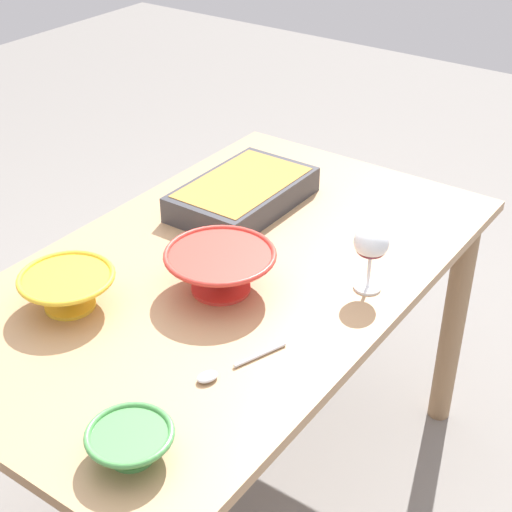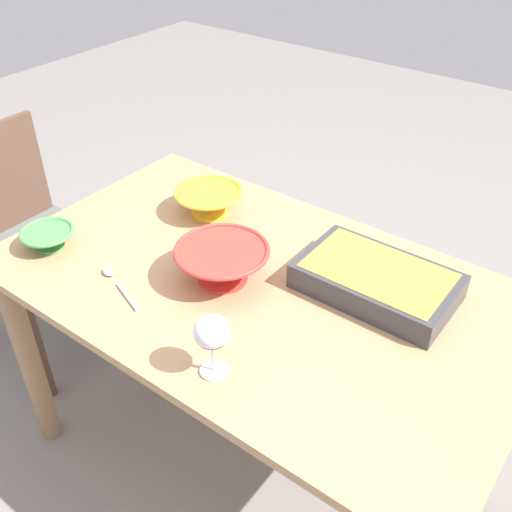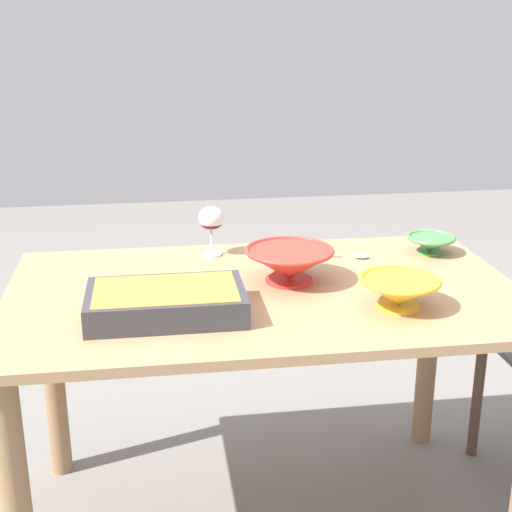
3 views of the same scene
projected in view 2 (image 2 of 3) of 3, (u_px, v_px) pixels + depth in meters
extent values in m
plane|color=gray|center=(256.00, 457.00, 1.99)|extent=(8.00, 8.00, 0.00)
cube|color=tan|center=(257.00, 285.00, 1.55)|extent=(1.40, 0.83, 0.03)
cylinder|color=#93704E|center=(506.00, 410.00, 1.70)|extent=(0.07, 0.07, 0.73)
cylinder|color=#93704E|center=(181.00, 255.00, 2.31)|extent=(0.07, 0.07, 0.73)
cylinder|color=#93704E|center=(29.00, 359.00, 1.86)|extent=(0.07, 0.07, 0.73)
cube|color=#595959|center=(39.00, 249.00, 2.17)|extent=(0.43, 0.45, 0.02)
cylinder|color=brown|center=(40.00, 350.00, 2.08)|extent=(0.04, 0.04, 0.46)
cylinder|color=brown|center=(126.00, 291.00, 2.35)|extent=(0.04, 0.04, 0.46)
cylinder|color=brown|center=(62.00, 256.00, 2.54)|extent=(0.04, 0.04, 0.46)
cylinder|color=white|center=(214.00, 371.00, 1.29)|extent=(0.06, 0.06, 0.01)
cylinder|color=white|center=(213.00, 357.00, 1.26)|extent=(0.01, 0.01, 0.08)
ellipsoid|color=white|center=(212.00, 331.00, 1.22)|extent=(0.08, 0.08, 0.07)
ellipsoid|color=#4C0A19|center=(212.00, 336.00, 1.23)|extent=(0.07, 0.07, 0.04)
cube|color=#38383D|center=(377.00, 281.00, 1.49)|extent=(0.39, 0.24, 0.07)
cube|color=#B27A38|center=(378.00, 273.00, 1.47)|extent=(0.35, 0.21, 0.02)
cylinder|color=yellow|center=(209.00, 212.00, 1.82)|extent=(0.11, 0.11, 0.01)
cone|color=yellow|center=(209.00, 202.00, 1.79)|extent=(0.20, 0.20, 0.07)
torus|color=yellow|center=(208.00, 192.00, 1.77)|extent=(0.21, 0.21, 0.01)
cylinder|color=red|center=(223.00, 277.00, 1.55)|extent=(0.13, 0.13, 0.01)
cone|color=red|center=(222.00, 264.00, 1.53)|extent=(0.24, 0.24, 0.08)
torus|color=red|center=(222.00, 250.00, 1.50)|extent=(0.25, 0.25, 0.01)
cylinder|color=#4C994C|center=(51.00, 246.00, 1.67)|extent=(0.08, 0.08, 0.01)
cone|color=#4C994C|center=(49.00, 238.00, 1.65)|extent=(0.14, 0.14, 0.04)
torus|color=#4C994C|center=(47.00, 232.00, 1.64)|extent=(0.15, 0.15, 0.01)
cylinder|color=silver|center=(127.00, 297.00, 1.49)|extent=(0.12, 0.05, 0.01)
ellipsoid|color=silver|center=(109.00, 271.00, 1.57)|extent=(0.05, 0.04, 0.01)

